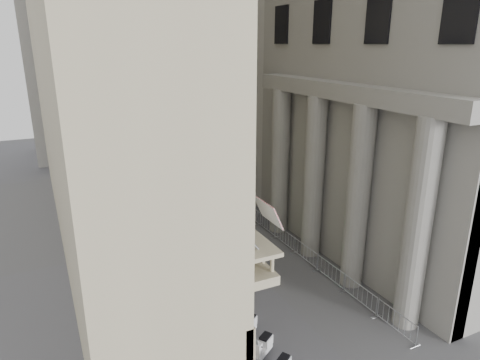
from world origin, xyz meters
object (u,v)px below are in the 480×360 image
(info_kiosk, at_px, (170,248))
(pedestrian_a, at_px, (183,191))
(security_tent, at_px, (133,166))
(pedestrian_b, at_px, (212,184))
(street_lamp, at_px, (137,145))

(info_kiosk, xyz_separation_m, pedestrian_a, (4.11, 9.86, -0.08))
(security_tent, relative_size, pedestrian_b, 2.67)
(street_lamp, xyz_separation_m, info_kiosk, (-0.85, -11.37, -3.95))
(security_tent, bearing_deg, pedestrian_b, -13.32)
(info_kiosk, bearing_deg, street_lamp, 108.29)
(info_kiosk, bearing_deg, security_tent, 109.91)
(street_lamp, bearing_deg, pedestrian_b, 4.40)
(info_kiosk, xyz_separation_m, pedestrian_b, (7.19, 11.12, -0.20))
(pedestrian_b, bearing_deg, pedestrian_a, 63.48)
(pedestrian_a, relative_size, pedestrian_b, 1.16)
(pedestrian_a, bearing_deg, security_tent, -27.70)
(info_kiosk, bearing_deg, pedestrian_b, 79.69)
(pedestrian_a, height_order, pedestrian_b, pedestrian_a)
(security_tent, bearing_deg, pedestrian_a, -38.73)
(security_tent, xyz_separation_m, pedestrian_b, (6.60, -1.56, -2.05))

